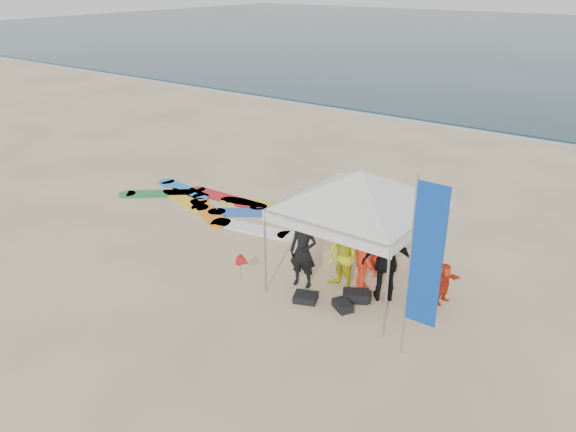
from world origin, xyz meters
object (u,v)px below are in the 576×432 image
at_px(feather_flag, 425,258).
at_px(surfboard_spread, 215,204).
at_px(canopy_tent, 361,171).
at_px(person_orange_b, 384,237).
at_px(person_orange_a, 365,253).
at_px(person_yellow, 342,258).
at_px(person_seated, 444,283).
at_px(marker_pennant, 244,262).
at_px(person_black_a, 303,252).
at_px(person_black_b, 387,262).

distance_m(feather_flag, surfboard_spread, 9.04).
bearing_deg(canopy_tent, person_orange_b, 84.02).
distance_m(person_orange_a, person_orange_b, 1.14).
xyz_separation_m(person_yellow, person_orange_b, (0.24, 1.53, -0.00)).
xyz_separation_m(person_seated, marker_pennant, (-4.08, -1.83, 0.03)).
xyz_separation_m(person_black_a, surfboard_spread, (-4.93, 2.35, -0.83)).
bearing_deg(feather_flag, person_seated, 98.86).
height_order(person_black_b, surfboard_spread, person_black_b).
xyz_separation_m(person_black_a, canopy_tent, (0.94, 0.78, 1.88)).
bearing_deg(person_orange_b, person_black_b, 98.62).
relative_size(person_orange_a, canopy_tent, 0.42).
height_order(person_black_b, person_seated, person_black_b).
relative_size(person_black_a, feather_flag, 0.48).
distance_m(person_seated, canopy_tent, 3.01).
distance_m(person_black_b, surfboard_spread, 7.01).
bearing_deg(feather_flag, person_orange_a, 139.69).
relative_size(person_orange_a, person_black_b, 0.95).
height_order(person_orange_a, person_black_b, person_black_b).
relative_size(person_black_b, person_seated, 1.97).
bearing_deg(marker_pennant, person_seated, 24.13).
relative_size(person_yellow, canopy_tent, 0.39).
bearing_deg(person_black_a, person_orange_b, 49.17).
height_order(person_seated, canopy_tent, canopy_tent).
xyz_separation_m(person_black_a, person_seated, (2.87, 1.19, -0.39)).
xyz_separation_m(person_yellow, canopy_tent, (0.12, 0.44, 1.93)).
xyz_separation_m(person_black_a, marker_pennant, (-1.21, -0.64, -0.37)).
bearing_deg(surfboard_spread, person_yellow, -19.24).
distance_m(person_black_b, canopy_tent, 2.02).
xyz_separation_m(person_black_a, person_yellow, (0.82, 0.34, -0.05)).
bearing_deg(person_black_b, person_orange_b, -96.35).
height_order(person_seated, feather_flag, feather_flag).
relative_size(person_yellow, person_seated, 1.73).
bearing_deg(surfboard_spread, marker_pennant, -38.73).
xyz_separation_m(person_black_b, person_seated, (1.08, 0.62, -0.45)).
distance_m(marker_pennant, surfboard_spread, 4.79).
bearing_deg(canopy_tent, person_black_a, -140.53).
relative_size(person_black_b, canopy_tent, 0.44).
height_order(person_orange_b, marker_pennant, person_orange_b).
bearing_deg(person_yellow, surfboard_spread, 178.90).
height_order(person_yellow, canopy_tent, canopy_tent).
xyz_separation_m(person_orange_b, surfboard_spread, (-5.99, 0.48, -0.77)).
relative_size(person_orange_b, person_seated, 1.72).
xyz_separation_m(person_black_a, person_orange_a, (1.18, 0.74, 0.02)).
distance_m(person_orange_a, marker_pennant, 2.79).
height_order(canopy_tent, marker_pennant, canopy_tent).
bearing_deg(marker_pennant, person_orange_a, 29.84).
relative_size(person_black_b, surfboard_spread, 0.30).
bearing_deg(person_yellow, person_orange_b, 99.36).
height_order(person_seated, surfboard_spread, person_seated).
bearing_deg(person_seated, feather_flag, -156.54).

